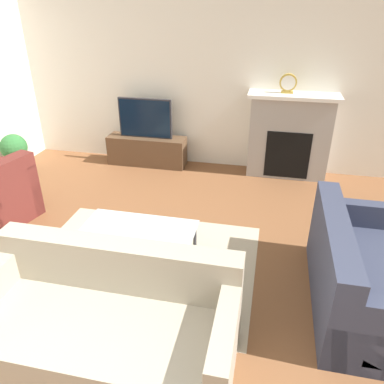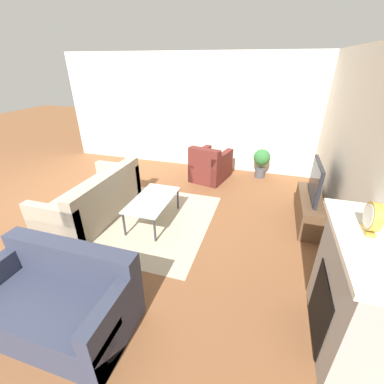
{
  "view_description": "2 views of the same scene",
  "coord_description": "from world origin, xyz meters",
  "px_view_note": "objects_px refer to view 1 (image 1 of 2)",
  "views": [
    {
      "loc": [
        1.24,
        -0.78,
        2.43
      ],
      "look_at": [
        0.51,
        2.56,
        0.66
      ],
      "focal_mm": 35.0,
      "sensor_mm": 36.0,
      "label": 1
    },
    {
      "loc": [
        3.47,
        3.83,
        2.49
      ],
      "look_at": [
        0.43,
        2.9,
        0.86
      ],
      "focal_mm": 24.0,
      "sensor_mm": 36.0,
      "label": 2
    }
  ],
  "objects_px": {
    "couch_sectional": "(106,326)",
    "potted_plant": "(15,151)",
    "couch_loveseat": "(361,278)",
    "mantel_clock": "(288,83)",
    "coffee_table": "(138,233)",
    "tv": "(145,118)"
  },
  "relations": [
    {
      "from": "coffee_table",
      "to": "mantel_clock",
      "type": "relative_size",
      "value": 4.16
    },
    {
      "from": "couch_sectional",
      "to": "couch_loveseat",
      "type": "xyz_separation_m",
      "value": [
        1.93,
        0.96,
        0.0
      ]
    },
    {
      "from": "coffee_table",
      "to": "mantel_clock",
      "type": "height_order",
      "value": "mantel_clock"
    },
    {
      "from": "couch_sectional",
      "to": "potted_plant",
      "type": "distance_m",
      "value": 3.76
    },
    {
      "from": "tv",
      "to": "coffee_table",
      "type": "distance_m",
      "value": 2.68
    },
    {
      "from": "couch_sectional",
      "to": "couch_loveseat",
      "type": "relative_size",
      "value": 1.24
    },
    {
      "from": "potted_plant",
      "to": "couch_sectional",
      "type": "bearing_deg",
      "value": -45.84
    },
    {
      "from": "potted_plant",
      "to": "tv",
      "type": "bearing_deg",
      "value": 27.57
    },
    {
      "from": "coffee_table",
      "to": "mantel_clock",
      "type": "bearing_deg",
      "value": 62.67
    },
    {
      "from": "tv",
      "to": "coffee_table",
      "type": "bearing_deg",
      "value": -73.44
    },
    {
      "from": "mantel_clock",
      "to": "couch_sectional",
      "type": "bearing_deg",
      "value": -108.35
    },
    {
      "from": "couch_loveseat",
      "to": "coffee_table",
      "type": "relative_size",
      "value": 1.38
    },
    {
      "from": "coffee_table",
      "to": "mantel_clock",
      "type": "xyz_separation_m",
      "value": [
        1.35,
        2.6,
        0.99
      ]
    },
    {
      "from": "coffee_table",
      "to": "potted_plant",
      "type": "relative_size",
      "value": 1.63
    },
    {
      "from": "potted_plant",
      "to": "coffee_table",
      "type": "bearing_deg",
      "value": -33.22
    },
    {
      "from": "couch_loveseat",
      "to": "coffee_table",
      "type": "height_order",
      "value": "couch_loveseat"
    },
    {
      "from": "couch_sectional",
      "to": "mantel_clock",
      "type": "height_order",
      "value": "mantel_clock"
    },
    {
      "from": "couch_loveseat",
      "to": "mantel_clock",
      "type": "xyz_separation_m",
      "value": [
        -0.71,
        2.71,
        1.09
      ]
    },
    {
      "from": "tv",
      "to": "couch_sectional",
      "type": "distance_m",
      "value": 3.74
    },
    {
      "from": "couch_sectional",
      "to": "potted_plant",
      "type": "height_order",
      "value": "couch_sectional"
    },
    {
      "from": "couch_loveseat",
      "to": "couch_sectional",
      "type": "bearing_deg",
      "value": 116.52
    },
    {
      "from": "couch_sectional",
      "to": "mantel_clock",
      "type": "bearing_deg",
      "value": 71.65
    }
  ]
}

